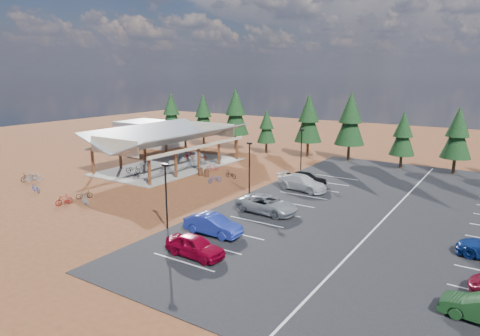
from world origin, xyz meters
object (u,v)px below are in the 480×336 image
outbuilding (152,133)px  bike_6 (192,164)px  bike_5 (165,168)px  bike_14 (215,179)px  lamp_post_0 (166,192)px  bike_8 (29,177)px  car_2 (267,204)px  lamp_post_1 (249,164)px  bike_7 (202,157)px  bike_15 (212,167)px  car_3 (302,183)px  bike_16 (231,174)px  lamp_post_2 (301,147)px  bike_11 (64,200)px  bike_pavilion (170,137)px  bike_1 (145,164)px  bike_12 (84,194)px  bike_13 (85,200)px  bike_3 (189,155)px  car_1 (213,225)px  car_0 (195,246)px  trash_bin_0 (200,172)px  bike_2 (178,157)px  trash_bin_1 (207,173)px  bike_0 (133,169)px  bike_10 (36,188)px  bike_4 (136,174)px  bike_9 (34,177)px

outbuilding → bike_6: size_ratio=6.47×
bike_5 → bike_14: (7.64, -0.34, -0.16)m
lamp_post_0 → bike_8: (-23.06, 2.68, -2.48)m
bike_6 → car_2: size_ratio=0.31×
lamp_post_1 → bike_7: (-13.77, 10.01, -2.41)m
bike_15 → car_3: bearing=-137.7°
bike_16 → lamp_post_2: bearing=159.2°
outbuilding → bike_11: outbuilding is taller
bike_8 → bike_11: bearing=-15.8°
bike_pavilion → lamp_post_1: bearing=-18.4°
lamp_post_2 → bike_1: 19.63m
lamp_post_1 → bike_pavilion: bearing=161.6°
car_3 → bike_12: bearing=140.3°
bike_13 → lamp_post_2: bearing=173.8°
bike_15 → car_3: (13.04, -2.06, 0.35)m
bike_3 → bike_14: size_ratio=1.02×
car_1 → car_3: 14.90m
bike_5 → bike_15: (3.97, 4.09, -0.15)m
bike_1 → car_0: bearing=-143.1°
trash_bin_0 → bike_12: 13.99m
bike_2 → bike_13: size_ratio=1.04×
trash_bin_1 → lamp_post_0: bearing=-62.8°
car_2 → car_0: bearing=-175.0°
car_1 → bike_8: bearing=85.5°
lamp_post_1 → bike_0: 16.14m
trash_bin_1 → bike_16: (2.73, 0.97, -0.01)m
lamp_post_2 → car_1: 23.49m
lamp_post_1 → car_1: lamp_post_1 is taller
bike_pavilion → bike_10: bearing=-101.0°
bike_7 → bike_11: 22.69m
outbuilding → bike_8: 26.06m
bike_4 → car_3: 18.81m
bike_6 → car_1: bearing=-126.4°
lamp_post_1 → bike_0: bearing=-178.0°
bike_12 → bike_11: bearing=122.4°
bike_4 → car_1: 19.77m
lamp_post_0 → bike_12: 12.63m
bike_5 → bike_16: size_ratio=1.04×
lamp_post_0 → bike_14: size_ratio=2.95×
bike_7 → bike_12: size_ratio=1.01×
outbuilding → lamp_post_1: (29.00, -16.00, 0.95)m
lamp_post_1 → bike_7: size_ratio=3.30×
bike_1 → bike_6: bike_1 is taller
bike_2 → bike_15: bearing=-100.2°
outbuilding → bike_10: size_ratio=6.91×
bike_6 → bike_12: 16.09m
bike_16 → bike_12: bearing=-14.6°
bike_7 → bike_11: bearing=179.1°
bike_5 → bike_6: bike_5 is taller
bike_9 → bike_11: (10.28, -3.43, -0.03)m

